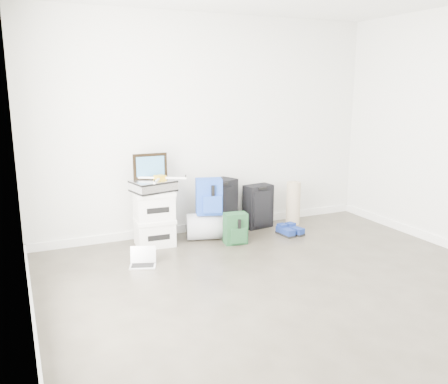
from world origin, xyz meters
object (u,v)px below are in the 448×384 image
duffel_bag (209,226)px  laptop (143,261)px  carry_on (258,206)px  boxes_stack (154,218)px  briefcase (153,186)px  large_suitcase (220,207)px

duffel_bag → laptop: size_ratio=1.67×
carry_on → laptop: size_ratio=1.81×
boxes_stack → briefcase: briefcase is taller
boxes_stack → duffel_bag: boxes_stack is taller
carry_on → briefcase: bearing=177.0°
large_suitcase → carry_on: 0.58m
boxes_stack → carry_on: size_ratio=1.13×
briefcase → laptop: size_ratio=1.46×
laptop → boxes_stack: bearing=82.6°
duffel_bag → carry_on: size_ratio=0.92×
large_suitcase → carry_on: size_ratio=1.21×
boxes_stack → duffel_bag: 0.69m
laptop → carry_on: bearing=41.9°
boxes_stack → large_suitcase: size_ratio=0.94×
duffel_bag → carry_on: bearing=29.4°
large_suitcase → boxes_stack: bearing=161.5°
boxes_stack → duffel_bag: size_ratio=1.23×
boxes_stack → large_suitcase: 0.89m
briefcase → large_suitcase: (0.88, 0.10, -0.37)m
large_suitcase → laptop: bearing=-175.0°
large_suitcase → laptop: size_ratio=2.19×
boxes_stack → large_suitcase: (0.88, 0.10, 0.02)m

